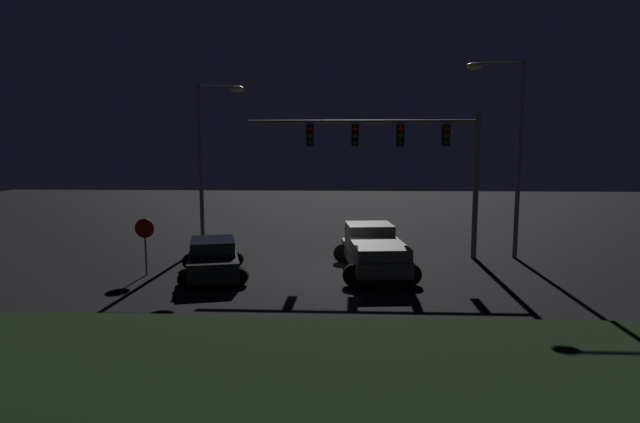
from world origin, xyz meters
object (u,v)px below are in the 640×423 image
(street_lamp_right, at_px, (509,137))
(car_sedan, at_px, (213,258))
(street_lamp_left, at_px, (209,146))
(stop_sign, at_px, (145,236))
(pickup_truck, at_px, (373,247))
(traffic_signal_gantry, at_px, (401,146))

(street_lamp_right, bearing_deg, car_sedan, -161.46)
(street_lamp_left, distance_m, street_lamp_right, 13.99)
(street_lamp_right, height_order, stop_sign, street_lamp_right)
(street_lamp_right, bearing_deg, pickup_truck, -154.12)
(street_lamp_left, relative_size, stop_sign, 3.60)
(pickup_truck, height_order, street_lamp_left, street_lamp_left)
(car_sedan, bearing_deg, street_lamp_right, -86.07)
(traffic_signal_gantry, bearing_deg, stop_sign, -159.64)
(pickup_truck, height_order, car_sedan, pickup_truck)
(car_sedan, distance_m, traffic_signal_gantry, 9.53)
(traffic_signal_gantry, bearing_deg, car_sedan, -152.08)
(street_lamp_left, height_order, stop_sign, street_lamp_left)
(car_sedan, bearing_deg, street_lamp_left, 0.55)
(pickup_truck, bearing_deg, street_lamp_right, -70.09)
(street_lamp_right, relative_size, stop_sign, 3.92)
(pickup_truck, xyz_separation_m, street_lamp_left, (-7.77, 4.73, 4.04))
(car_sedan, xyz_separation_m, street_lamp_left, (-1.60, 5.88, 4.30))
(pickup_truck, bearing_deg, stop_sign, 90.25)
(pickup_truck, distance_m, stop_sign, 8.95)
(pickup_truck, relative_size, traffic_signal_gantry, 0.54)
(stop_sign, bearing_deg, street_lamp_left, 79.01)
(pickup_truck, distance_m, street_lamp_left, 9.95)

